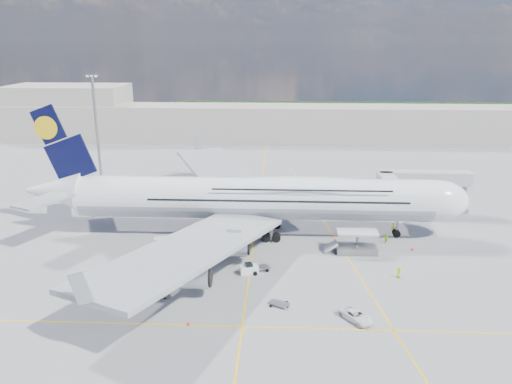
{
  "coord_description": "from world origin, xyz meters",
  "views": [
    {
      "loc": [
        4.17,
        -72.78,
        33.38
      ],
      "look_at": [
        0.35,
        8.0,
        8.51
      ],
      "focal_mm": 35.0,
      "sensor_mm": 36.0,
      "label": 1
    }
  ],
  "objects_px": {
    "dolly_row_b": "(144,269)",
    "cone_wing_right_inner": "(247,247)",
    "dolly_nose_near": "(259,268)",
    "cone_nose": "(412,249)",
    "cargo_loader": "(355,245)",
    "crew_nose": "(393,227)",
    "baggage_tug": "(249,269)",
    "dolly_nose_far": "(279,303)",
    "airliner": "(256,198)",
    "dolly_back": "(161,243)",
    "catering_truck_outer": "(215,180)",
    "crew_loader": "(386,239)",
    "cone_wing_left_inner": "(207,207)",
    "catering_truck_inner": "(224,199)",
    "cone_wing_left_outer": "(197,181)",
    "crew_van": "(399,272)",
    "cone_wing_right_outer": "(188,323)",
    "dolly_row_a": "(157,290)",
    "crew_wing": "(107,282)",
    "cone_tail": "(93,216)",
    "service_van": "(356,316)",
    "crew_tug": "(188,269)",
    "light_mast": "(97,126)",
    "dolly_row_c": "(126,273)",
    "jet_bridge": "(412,183)"
  },
  "relations": [
    {
      "from": "crew_nose",
      "to": "cone_wing_left_outer",
      "type": "bearing_deg",
      "value": 135.31
    },
    {
      "from": "dolly_row_c",
      "to": "cone_tail",
      "type": "height_order",
      "value": "dolly_row_c"
    },
    {
      "from": "dolly_row_b",
      "to": "cone_wing_left_inner",
      "type": "relative_size",
      "value": 5.87
    },
    {
      "from": "service_van",
      "to": "cone_wing_right_outer",
      "type": "distance_m",
      "value": 20.67
    },
    {
      "from": "cargo_loader",
      "to": "dolly_row_b",
      "type": "bearing_deg",
      "value": -162.68
    },
    {
      "from": "dolly_row_c",
      "to": "baggage_tug",
      "type": "xyz_separation_m",
      "value": [
        17.74,
        2.41,
        -0.16
      ]
    },
    {
      "from": "baggage_tug",
      "to": "catering_truck_inner",
      "type": "bearing_deg",
      "value": 83.62
    },
    {
      "from": "cargo_loader",
      "to": "crew_nose",
      "type": "bearing_deg",
      "value": 48.92
    },
    {
      "from": "dolly_nose_near",
      "to": "cone_nose",
      "type": "height_order",
      "value": "cone_nose"
    },
    {
      "from": "catering_truck_inner",
      "to": "cone_tail",
      "type": "relative_size",
      "value": 12.45
    },
    {
      "from": "service_van",
      "to": "crew_nose",
      "type": "xyz_separation_m",
      "value": [
        10.88,
        30.03,
        0.31
      ]
    },
    {
      "from": "catering_truck_outer",
      "to": "cone_wing_right_inner",
      "type": "height_order",
      "value": "catering_truck_outer"
    },
    {
      "from": "catering_truck_outer",
      "to": "crew_loader",
      "type": "bearing_deg",
      "value": -18.39
    },
    {
      "from": "dolly_row_b",
      "to": "cone_wing_right_inner",
      "type": "bearing_deg",
      "value": 22.11
    },
    {
      "from": "dolly_row_a",
      "to": "cone_nose",
      "type": "xyz_separation_m",
      "value": [
        38.35,
        17.19,
        -0.72
      ]
    },
    {
      "from": "catering_truck_inner",
      "to": "crew_wing",
      "type": "relative_size",
      "value": 3.95
    },
    {
      "from": "dolly_row_c",
      "to": "baggage_tug",
      "type": "relative_size",
      "value": 0.93
    },
    {
      "from": "dolly_nose_far",
      "to": "airliner",
      "type": "bearing_deg",
      "value": 127.82
    },
    {
      "from": "airliner",
      "to": "crew_nose",
      "type": "xyz_separation_m",
      "value": [
        24.59,
        2.11,
        -5.93
      ]
    },
    {
      "from": "catering_truck_inner",
      "to": "catering_truck_outer",
      "type": "distance_m",
      "value": 15.08
    },
    {
      "from": "jet_bridge",
      "to": "dolly_row_b",
      "type": "xyz_separation_m",
      "value": [
        -45.22,
        -28.09,
        -5.77
      ]
    },
    {
      "from": "cargo_loader",
      "to": "catering_truck_inner",
      "type": "height_order",
      "value": "cargo_loader"
    },
    {
      "from": "dolly_back",
      "to": "cargo_loader",
      "type": "bearing_deg",
      "value": -14.32
    },
    {
      "from": "light_mast",
      "to": "cargo_loader",
      "type": "bearing_deg",
      "value": -36.54
    },
    {
      "from": "jet_bridge",
      "to": "dolly_nose_far",
      "type": "relative_size",
      "value": 6.26
    },
    {
      "from": "dolly_nose_near",
      "to": "cone_tail",
      "type": "xyz_separation_m",
      "value": [
        -33.51,
        21.83,
        -0.12
      ]
    },
    {
      "from": "dolly_row_c",
      "to": "cone_wing_left_outer",
      "type": "xyz_separation_m",
      "value": [
        2.03,
        51.07,
        -0.63
      ]
    },
    {
      "from": "dolly_row_b",
      "to": "crew_tug",
      "type": "distance_m",
      "value": 6.37
    },
    {
      "from": "catering_truck_inner",
      "to": "cone_wing_left_outer",
      "type": "relative_size",
      "value": 11.5
    },
    {
      "from": "crew_wing",
      "to": "crew_van",
      "type": "xyz_separation_m",
      "value": [
        41.57,
        4.88,
        0.05
      ]
    },
    {
      "from": "crew_van",
      "to": "cone_wing_right_outer",
      "type": "relative_size",
      "value": 3.08
    },
    {
      "from": "baggage_tug",
      "to": "cone_nose",
      "type": "bearing_deg",
      "value": 1.23
    },
    {
      "from": "baggage_tug",
      "to": "cone_tail",
      "type": "bearing_deg",
      "value": 124.95
    },
    {
      "from": "dolly_row_b",
      "to": "cone_tail",
      "type": "distance_m",
      "value": 29.8
    },
    {
      "from": "dolly_nose_near",
      "to": "crew_wing",
      "type": "relative_size",
      "value": 2.23
    },
    {
      "from": "cargo_loader",
      "to": "crew_loader",
      "type": "height_order",
      "value": "cargo_loader"
    },
    {
      "from": "light_mast",
      "to": "jet_bridge",
      "type": "bearing_deg",
      "value": -19.02
    },
    {
      "from": "crew_van",
      "to": "cone_wing_left_inner",
      "type": "xyz_separation_m",
      "value": [
        -32.39,
        29.66,
        -0.59
      ]
    },
    {
      "from": "dolly_row_c",
      "to": "service_van",
      "type": "distance_m",
      "value": 33.23
    },
    {
      "from": "cone_tail",
      "to": "cone_wing_right_inner",
      "type": "bearing_deg",
      "value": -23.73
    },
    {
      "from": "crew_tug",
      "to": "cone_wing_left_outer",
      "type": "height_order",
      "value": "crew_tug"
    },
    {
      "from": "service_van",
      "to": "crew_wing",
      "type": "xyz_separation_m",
      "value": [
        -33.64,
        7.07,
        0.19
      ]
    },
    {
      "from": "cone_wing_left_inner",
      "to": "dolly_row_c",
      "type": "bearing_deg",
      "value": -102.9
    },
    {
      "from": "dolly_row_b",
      "to": "dolly_back",
      "type": "height_order",
      "value": "dolly_row_b"
    },
    {
      "from": "crew_wing",
      "to": "cone_nose",
      "type": "relative_size",
      "value": 2.76
    },
    {
      "from": "baggage_tug",
      "to": "cone_wing_right_inner",
      "type": "xyz_separation_m",
      "value": [
        -0.93,
        9.51,
        -0.49
      ]
    },
    {
      "from": "crew_wing",
      "to": "crew_van",
      "type": "bearing_deg",
      "value": -61.83
    },
    {
      "from": "dolly_nose_near",
      "to": "crew_loader",
      "type": "bearing_deg",
      "value": 6.84
    },
    {
      "from": "crew_loader",
      "to": "cone_wing_right_outer",
      "type": "xyz_separation_m",
      "value": [
        -29.17,
        -26.91,
        -0.56
      ]
    },
    {
      "from": "dolly_row_b",
      "to": "crew_loader",
      "type": "distance_m",
      "value": 40.52
    }
  ]
}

